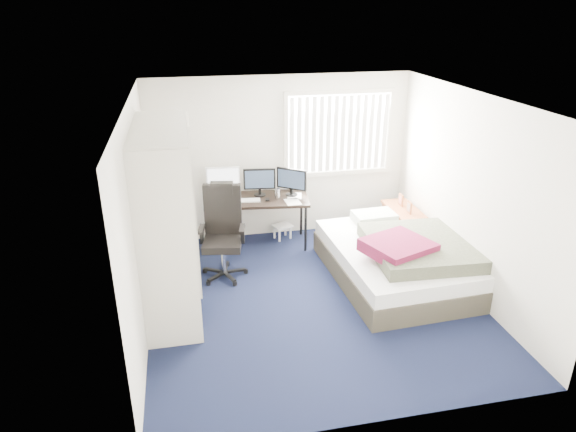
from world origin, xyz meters
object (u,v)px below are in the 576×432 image
at_px(bed, 400,258).
at_px(office_chair, 223,241).
at_px(desk, 257,196).
at_px(nightstand, 403,212).

bearing_deg(bed, office_chair, 164.71).
xyz_separation_m(office_chair, bed, (2.29, -0.63, -0.19)).
height_order(office_chair, bed, office_chair).
bearing_deg(desk, bed, -40.99).
bearing_deg(nightstand, office_chair, -171.44).
height_order(desk, bed, desk).
height_order(desk, nightstand, desk).
bearing_deg(desk, office_chair, -124.96).
bearing_deg(office_chair, desk, 55.04).
xyz_separation_m(desk, bed, (1.70, -1.48, -0.48)).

